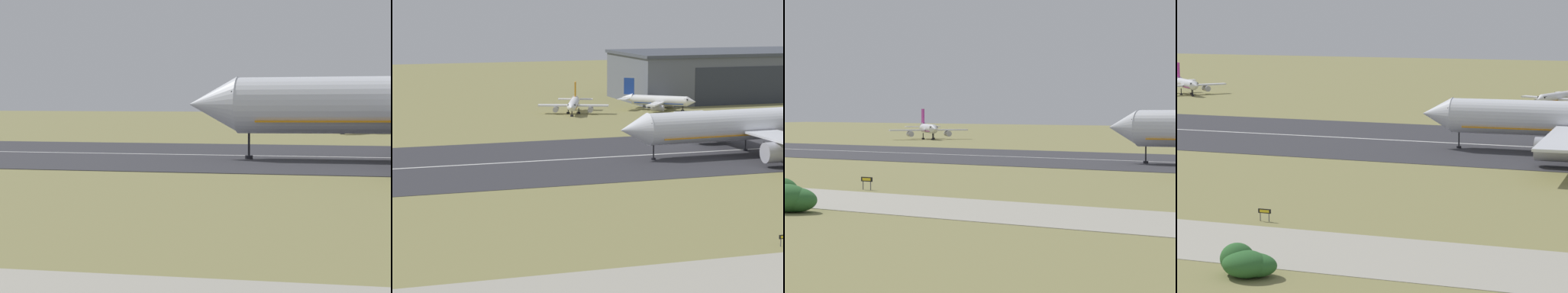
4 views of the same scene
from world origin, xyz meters
The scene contains 7 objects.
ground_plane centered at (0.00, 55.31, 0.00)m, with size 644.97×644.97×0.00m, color olive.
runway_strip centered at (0.00, 110.62, 0.03)m, with size 404.97×47.29×0.06m, color #333338.
runway_centreline centered at (0.00, 110.62, 0.07)m, with size 364.47×0.70×0.01m, color silver.
hangar_building centered at (78.16, 199.19, 7.22)m, with size 72.00×34.85×14.40m.
airplane_landing centered at (35.12, 105.42, 5.72)m, with size 58.18×59.09×19.09m.
airplane_parked_east centered at (19.81, 177.25, 2.54)m, with size 17.99×19.37×7.70m.
airplane_parked_far_east centered at (43.74, 177.07, 2.63)m, with size 20.05×19.24×8.53m.
Camera 2 is at (-51.00, -52.45, 29.73)m, focal length 85.00 mm.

